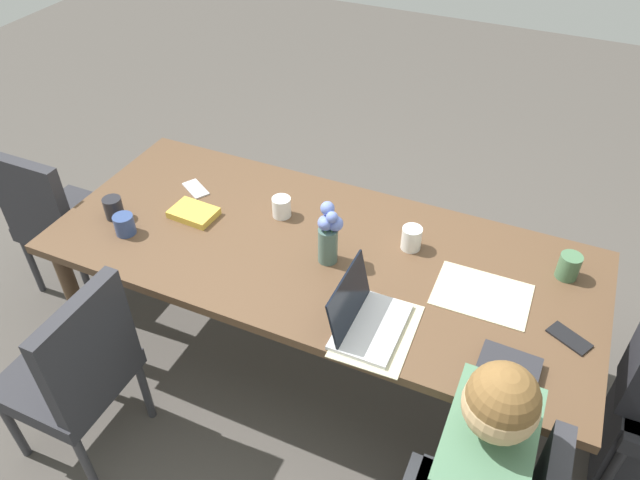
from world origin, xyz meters
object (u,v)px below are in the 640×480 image
Objects in this scene: phone_silver at (196,189)px; flower_vase at (329,234)px; coffee_mug_far_left at (282,207)px; coffee_mug_centre_right at (569,266)px; phone_black at (569,338)px; chair_head_right_right_near at (59,216)px; coffee_mug_centre_left at (114,208)px; book_blue_cover at (194,213)px; coffee_mug_near_left at (124,225)px; laptop_far_left_near at (364,318)px; coffee_mug_near_right at (411,238)px; book_red_cover at (509,367)px; dining_table at (320,262)px; chair_far_left_far at (76,369)px.

flower_vase is at bearing 16.50° from phone_silver.
coffee_mug_far_left is (0.31, -0.19, -0.09)m from flower_vase.
phone_black is (-0.05, 0.33, -0.05)m from coffee_mug_centre_right.
coffee_mug_centre_left is (-0.52, 0.12, 0.29)m from chair_head_right_right_near.
coffee_mug_centre_right reaches higher than book_blue_cover.
coffee_mug_near_left is 0.30m from book_blue_cover.
laptop_far_left_near is 0.49m from coffee_mug_near_right.
book_red_cover is (-0.78, 0.26, -0.12)m from flower_vase.
phone_black is (-0.69, -0.24, -0.04)m from laptop_far_left_near.
laptop_far_left_near is 1.14m from phone_silver.
coffee_mug_centre_left reaches higher than coffee_mug_near_left.
laptop_far_left_near is 1.25m from coffee_mug_centre_left.
book_blue_cover is at bearing -154.36° from phone_black.
coffee_mug_near_left is (0.86, 0.20, -0.09)m from flower_vase.
flower_vase is 0.89m from coffee_mug_near_left.
coffee_mug_centre_left is at bearing -2.45° from book_red_cover.
laptop_far_left_near is at bearing 165.14° from book_blue_cover.
coffee_mug_far_left is at bearing 29.71° from phone_silver.
flower_vase is 0.95m from coffee_mug_centre_right.
coffee_mug_far_left is 0.39m from book_blue_cover.
dining_table is at bearing 14.60° from coffee_mug_centre_right.
flower_vase is 2.77× the size of coffee_mug_centre_left.
chair_far_left_far is at bearing 31.97° from coffee_mug_centre_right.
chair_far_left_far is 8.86× the size of coffee_mug_near_right.
coffee_mug_centre_left is 0.39m from phone_silver.
coffee_mug_far_left is 0.46m from phone_silver.
book_blue_cover is (-0.31, -0.15, -0.03)m from coffee_mug_centre_left.
dining_table is 11.45× the size of book_red_cover.
chair_head_right_right_near reaches higher than coffee_mug_near_left.
coffee_mug_centre_left is at bearing -7.07° from laptop_far_left_near.
coffee_mug_near_right reaches higher than coffee_mug_centre_left.
laptop_far_left_near is (-1.76, 0.27, 0.29)m from chair_head_right_right_near.
flower_vase is 2.97× the size of coffee_mug_far_left.
phone_silver is (1.55, -0.46, -0.01)m from book_red_cover.
flower_vase is 1.36× the size of book_red_cover.
book_red_cover is (-1.53, -0.47, 0.26)m from chair_far_left_far.
coffee_mug_near_right is 1.31m from coffee_mug_centre_left.
laptop_far_left_near is (-0.32, 0.32, 0.11)m from dining_table.
coffee_mug_near_right is 1.11× the size of coffee_mug_far_left.
phone_black is (-2.45, 0.03, 0.25)m from chair_head_right_right_near.
phone_silver is at bearing -24.84° from laptop_far_left_near.
coffee_mug_near_left is 0.44× the size of book_red_cover.
coffee_mug_near_right is at bearing -165.64° from book_blue_cover.
coffee_mug_near_right is 0.68× the size of phone_silver.
flower_vase is at bearing -172.75° from coffee_mug_centre_left.
coffee_mug_near_left is (0.11, -0.54, 0.29)m from chair_far_left_far.
coffee_mug_centre_right reaches higher than phone_black.
phone_black is at bearing 169.80° from coffee_mug_far_left.
chair_far_left_far is 4.50× the size of book_blue_cover.
phone_silver is at bearing -160.02° from phone_black.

